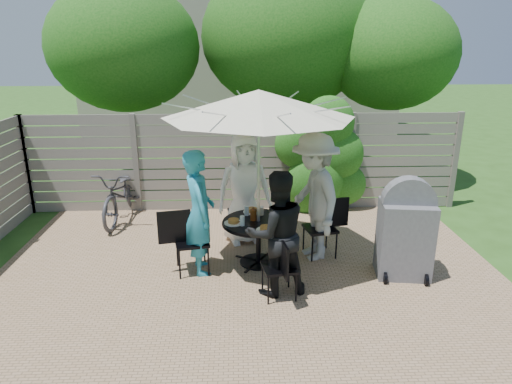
{
  "coord_description": "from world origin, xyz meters",
  "views": [
    {
      "loc": [
        -0.13,
        -5.24,
        3.05
      ],
      "look_at": [
        0.13,
        0.92,
        1.03
      ],
      "focal_mm": 32.0,
      "sensor_mm": 36.0,
      "label": 1
    }
  ],
  "objects_px": {
    "coffee_cup": "(261,211)",
    "bbq_grill": "(405,232)",
    "chair_front": "(279,279)",
    "glass_left": "(242,221)",
    "person_right": "(314,197)",
    "plate_left": "(233,222)",
    "person_left": "(199,213)",
    "bicycle": "(122,194)",
    "glass_right": "(274,212)",
    "syrup_jug": "(253,215)",
    "patio_table": "(258,234)",
    "chair_left": "(191,254)",
    "person_front": "(277,234)",
    "plate_right": "(283,217)",
    "plate_back": "(252,211)",
    "plate_front": "(266,229)",
    "glass_back": "(247,211)",
    "person_back": "(244,189)",
    "umbrella": "(259,104)",
    "chair_back": "(242,222)",
    "chair_right": "(321,239)"
  },
  "relations": [
    {
      "from": "plate_front",
      "to": "bicycle",
      "type": "height_order",
      "value": "bicycle"
    },
    {
      "from": "syrup_jug",
      "to": "person_right",
      "type": "bearing_deg",
      "value": 9.78
    },
    {
      "from": "plate_back",
      "to": "bicycle",
      "type": "distance_m",
      "value": 2.75
    },
    {
      "from": "person_right",
      "to": "plate_left",
      "type": "bearing_deg",
      "value": -90.0
    },
    {
      "from": "chair_front",
      "to": "glass_left",
      "type": "relative_size",
      "value": 6.0
    },
    {
      "from": "syrup_jug",
      "to": "coffee_cup",
      "type": "bearing_deg",
      "value": 59.73
    },
    {
      "from": "glass_right",
      "to": "syrup_jug",
      "type": "height_order",
      "value": "syrup_jug"
    },
    {
      "from": "bicycle",
      "to": "chair_right",
      "type": "bearing_deg",
      "value": -21.26
    },
    {
      "from": "chair_left",
      "to": "chair_front",
      "type": "xyz_separation_m",
      "value": [
        1.16,
        -0.72,
        -0.03
      ]
    },
    {
      "from": "chair_back",
      "to": "bbq_grill",
      "type": "bearing_deg",
      "value": 48.15
    },
    {
      "from": "coffee_cup",
      "to": "umbrella",
      "type": "bearing_deg",
      "value": -101.45
    },
    {
      "from": "person_back",
      "to": "coffee_cup",
      "type": "relative_size",
      "value": 14.62
    },
    {
      "from": "umbrella",
      "to": "chair_right",
      "type": "bearing_deg",
      "value": 12.98
    },
    {
      "from": "chair_left",
      "to": "person_front",
      "type": "relative_size",
      "value": 0.57
    },
    {
      "from": "person_front",
      "to": "glass_left",
      "type": "xyz_separation_m",
      "value": [
        -0.42,
        0.65,
        -0.08
      ]
    },
    {
      "from": "person_right",
      "to": "glass_left",
      "type": "distance_m",
      "value": 1.11
    },
    {
      "from": "chair_front",
      "to": "bbq_grill",
      "type": "height_order",
      "value": "bbq_grill"
    },
    {
      "from": "patio_table",
      "to": "umbrella",
      "type": "relative_size",
      "value": 0.4
    },
    {
      "from": "person_back",
      "to": "bicycle",
      "type": "bearing_deg",
      "value": 140.84
    },
    {
      "from": "chair_front",
      "to": "syrup_jug",
      "type": "distance_m",
      "value": 1.13
    },
    {
      "from": "chair_left",
      "to": "chair_front",
      "type": "relative_size",
      "value": 1.11
    },
    {
      "from": "chair_front",
      "to": "plate_front",
      "type": "bearing_deg",
      "value": 4.26
    },
    {
      "from": "glass_right",
      "to": "syrup_jug",
      "type": "bearing_deg",
      "value": -157.26
    },
    {
      "from": "glass_back",
      "to": "person_front",
      "type": "bearing_deg",
      "value": -71.5
    },
    {
      "from": "glass_right",
      "to": "person_left",
      "type": "bearing_deg",
      "value": -161.5
    },
    {
      "from": "chair_left",
      "to": "bbq_grill",
      "type": "bearing_deg",
      "value": -15.91
    },
    {
      "from": "patio_table",
      "to": "plate_left",
      "type": "bearing_deg",
      "value": -167.0
    },
    {
      "from": "plate_right",
      "to": "chair_right",
      "type": "bearing_deg",
      "value": 12.96
    },
    {
      "from": "person_front",
      "to": "plate_right",
      "type": "distance_m",
      "value": 0.91
    },
    {
      "from": "person_left",
      "to": "bicycle",
      "type": "xyz_separation_m",
      "value": [
        -1.55,
        2.06,
        -0.39
      ]
    },
    {
      "from": "plate_back",
      "to": "plate_left",
      "type": "relative_size",
      "value": 1.0
    },
    {
      "from": "bbq_grill",
      "to": "glass_back",
      "type": "bearing_deg",
      "value": 170.45
    },
    {
      "from": "syrup_jug",
      "to": "bicycle",
      "type": "relative_size",
      "value": 0.09
    },
    {
      "from": "coffee_cup",
      "to": "bbq_grill",
      "type": "height_order",
      "value": "bbq_grill"
    },
    {
      "from": "plate_left",
      "to": "plate_back",
      "type": "bearing_deg",
      "value": 58.0
    },
    {
      "from": "person_back",
      "to": "glass_back",
      "type": "distance_m",
      "value": 0.6
    },
    {
      "from": "plate_right",
      "to": "glass_back",
      "type": "bearing_deg",
      "value": 163.82
    },
    {
      "from": "chair_left",
      "to": "plate_back",
      "type": "relative_size",
      "value": 3.58
    },
    {
      "from": "chair_back",
      "to": "person_left",
      "type": "xyz_separation_m",
      "value": [
        -0.59,
        -1.13,
        0.6
      ]
    },
    {
      "from": "person_left",
      "to": "chair_right",
      "type": "relative_size",
      "value": 1.94
    },
    {
      "from": "person_right",
      "to": "coffee_cup",
      "type": "xyz_separation_m",
      "value": [
        -0.76,
        0.05,
        -0.22
      ]
    },
    {
      "from": "plate_back",
      "to": "syrup_jug",
      "type": "relative_size",
      "value": 1.63
    },
    {
      "from": "chair_back",
      "to": "person_right",
      "type": "bearing_deg",
      "value": 44.11
    },
    {
      "from": "plate_left",
      "to": "coffee_cup",
      "type": "height_order",
      "value": "coffee_cup"
    },
    {
      "from": "plate_left",
      "to": "bbq_grill",
      "type": "relative_size",
      "value": 0.18
    },
    {
      "from": "chair_left",
      "to": "chair_back",
      "type": "bearing_deg",
      "value": 46.24
    },
    {
      "from": "patio_table",
      "to": "syrup_jug",
      "type": "bearing_deg",
      "value": 153.19
    },
    {
      "from": "person_left",
      "to": "syrup_jug",
      "type": "bearing_deg",
      "value": -86.28
    },
    {
      "from": "coffee_cup",
      "to": "bicycle",
      "type": "xyz_separation_m",
      "value": [
        -2.41,
        1.64,
        -0.25
      ]
    },
    {
      "from": "person_front",
      "to": "plate_right",
      "type": "xyz_separation_m",
      "value": [
        0.16,
        0.89,
        -0.12
      ]
    }
  ]
}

